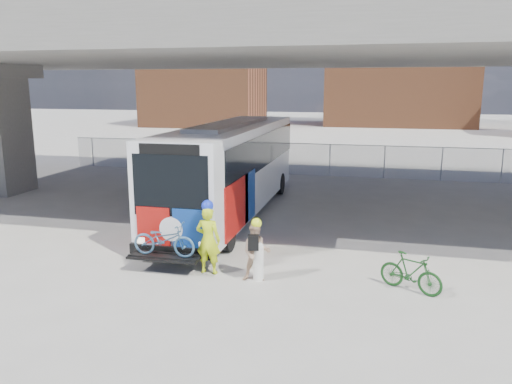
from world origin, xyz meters
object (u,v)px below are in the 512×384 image
(bollard, at_px, (258,260))
(cyclist_hivis, at_px, (208,238))
(bus, at_px, (231,162))
(cyclist_tan, at_px, (256,251))
(bike_parked, at_px, (411,272))

(bollard, bearing_deg, cyclist_hivis, 172.78)
(bus, distance_m, cyclist_tan, 7.17)
(cyclist_hivis, xyz_separation_m, cyclist_tan, (1.41, -0.24, -0.19))
(bollard, distance_m, cyclist_tan, 0.26)
(bollard, xyz_separation_m, cyclist_hivis, (-1.45, 0.18, 0.43))
(bus, relative_size, bollard, 12.26)
(bus, height_order, bollard, bus)
(bus, height_order, cyclist_tan, bus)
(cyclist_tan, height_order, bike_parked, cyclist_tan)
(bike_parked, bearing_deg, cyclist_hivis, 118.28)
(cyclist_tan, bearing_deg, cyclist_hivis, 157.04)
(cyclist_hivis, distance_m, cyclist_tan, 1.44)
(cyclist_hivis, distance_m, bike_parked, 5.35)
(bus, height_order, bike_parked, bus)
(bus, bearing_deg, cyclist_hivis, -79.39)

